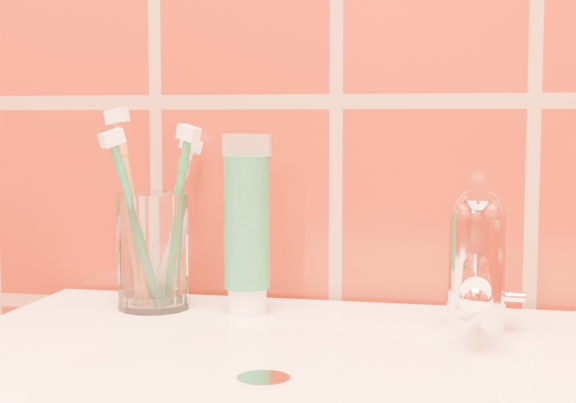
# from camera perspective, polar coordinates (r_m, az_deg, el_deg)

# --- Properties ---
(glass_tumbler) EXTENTS (0.07, 0.07, 0.11)m
(glass_tumbler) POSITION_cam_1_polar(r_m,az_deg,el_deg) (0.82, -8.68, -3.18)
(glass_tumbler) COLOR white
(glass_tumbler) RESTS_ON pedestal_sink
(toothpaste_tube) EXTENTS (0.05, 0.04, 0.16)m
(toothpaste_tube) POSITION_cam_1_polar(r_m,az_deg,el_deg) (0.79, -2.67, -1.87)
(toothpaste_tube) COLOR white
(toothpaste_tube) RESTS_ON pedestal_sink
(faucet) EXTENTS (0.05, 0.11, 0.12)m
(faucet) POSITION_cam_1_polar(r_m,az_deg,el_deg) (0.74, 12.12, -3.45)
(faucet) COLOR white
(faucet) RESTS_ON pedestal_sink
(toothbrush_0) EXTENTS (0.11, 0.12, 0.18)m
(toothbrush_0) POSITION_cam_1_polar(r_m,az_deg,el_deg) (0.80, -9.78, -1.39)
(toothbrush_0) COLOR #1E7343
(toothbrush_0) RESTS_ON glass_tumbler
(toothbrush_1) EXTENTS (0.07, 0.07, 0.19)m
(toothbrush_1) POSITION_cam_1_polar(r_m,az_deg,el_deg) (0.82, -9.99, -0.56)
(toothbrush_1) COLOR #C66422
(toothbrush_1) RESTS_ON glass_tumbler
(toothbrush_2) EXTENTS (0.10, 0.14, 0.18)m
(toothbrush_2) POSITION_cam_1_polar(r_m,az_deg,el_deg) (0.85, -7.65, -1.28)
(toothbrush_2) COLOR silver
(toothbrush_2) RESTS_ON glass_tumbler
(toothbrush_3) EXTENTS (0.10, 0.09, 0.18)m
(toothbrush_3) POSITION_cam_1_polar(r_m,az_deg,el_deg) (0.81, -7.34, -1.11)
(toothbrush_3) COLOR #217C3D
(toothbrush_3) RESTS_ON glass_tumbler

